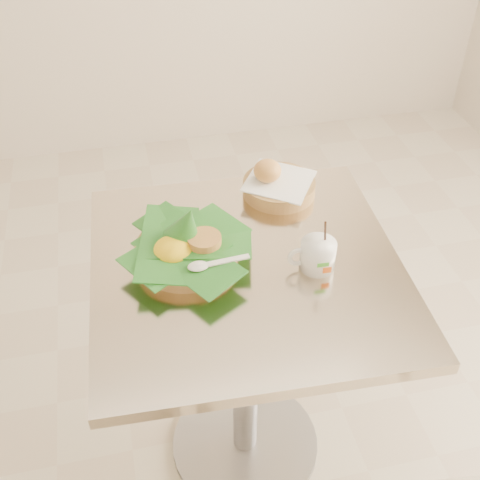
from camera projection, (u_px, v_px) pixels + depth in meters
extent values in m
plane|color=beige|center=(205.00, 435.00, 1.87)|extent=(3.60, 3.60, 0.00)
cylinder|color=gray|center=(245.00, 442.00, 1.84)|extent=(0.44, 0.44, 0.03)
cylinder|color=gray|center=(246.00, 369.00, 1.61)|extent=(0.07, 0.07, 0.69)
cube|color=beige|center=(247.00, 269.00, 1.37)|extent=(0.73, 0.73, 0.03)
cylinder|color=#9D7B43|center=(187.00, 252.00, 1.37)|extent=(0.23, 0.23, 0.04)
cone|color=#23601B|center=(186.00, 225.00, 1.33)|extent=(0.14, 0.14, 0.12)
ellipsoid|color=yellow|center=(173.00, 250.00, 1.34)|extent=(0.09, 0.09, 0.05)
cylinder|color=#CC9347|center=(204.00, 240.00, 1.35)|extent=(0.08, 0.08, 0.02)
cylinder|color=#9D7B43|center=(279.00, 187.00, 1.56)|extent=(0.19, 0.19, 0.04)
cube|color=white|center=(279.00, 181.00, 1.55)|extent=(0.22, 0.22, 0.01)
ellipsoid|color=#BA752B|center=(267.00, 171.00, 1.53)|extent=(0.07, 0.07, 0.06)
cylinder|color=white|center=(318.00, 255.00, 1.34)|extent=(0.08, 0.08, 0.07)
torus|color=white|center=(298.00, 257.00, 1.33)|extent=(0.05, 0.01, 0.05)
cylinder|color=#422012|center=(319.00, 245.00, 1.32)|extent=(0.07, 0.07, 0.01)
cylinder|color=black|center=(325.00, 235.00, 1.31)|extent=(0.02, 0.04, 0.10)
cube|color=green|center=(323.00, 265.00, 1.30)|extent=(0.03, 0.00, 0.01)
cube|color=orange|center=(327.00, 270.00, 1.31)|extent=(0.02, 0.00, 0.02)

